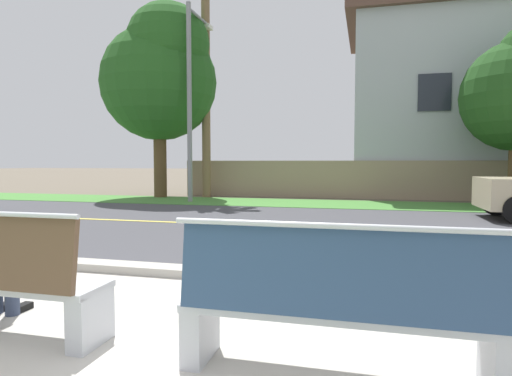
{
  "coord_description": "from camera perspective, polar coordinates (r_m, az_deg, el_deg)",
  "views": [
    {
      "loc": [
        1.51,
        -2.32,
        1.36
      ],
      "look_at": [
        0.06,
        3.38,
        1.0
      ],
      "focal_mm": 30.28,
      "sensor_mm": 36.0,
      "label": 1
    }
  ],
  "objects": [
    {
      "name": "bench_right",
      "position": [
        2.78,
        10.64,
        -15.38
      ],
      "size": [
        1.98,
        0.48,
        1.01
      ],
      "color": "silver",
      "rests_on": "ground_plane"
    },
    {
      "name": "sidewalk_pavement",
      "position": [
        3.39,
        -14.38,
        -20.16
      ],
      "size": [
        44.0,
        3.6,
        0.01
      ],
      "primitive_type": "cube",
      "color": "#B7B2A8",
      "rests_on": "ground_plane"
    },
    {
      "name": "street_asphalt",
      "position": [
        9.05,
        4.56,
        -5.13
      ],
      "size": [
        52.0,
        8.0,
        0.01
      ],
      "primitive_type": "cube",
      "color": "#424247",
      "rests_on": "ground_plane"
    },
    {
      "name": "streetlamp",
      "position": [
        15.09,
        -8.49,
        12.78
      ],
      "size": [
        0.24,
        2.1,
        6.61
      ],
      "color": "gray",
      "rests_on": "ground_plane"
    },
    {
      "name": "road_centre_line",
      "position": [
        9.05,
        4.56,
        -5.1
      ],
      "size": [
        48.0,
        0.14,
        0.01
      ],
      "primitive_type": "cube",
      "color": "#E0CC4C",
      "rests_on": "ground_plane"
    },
    {
      "name": "ground_plane",
      "position": [
        10.51,
        5.95,
        -3.95
      ],
      "size": [
        140.0,
        140.0,
        0.0
      ],
      "primitive_type": "plane",
      "color": "#665B4C"
    },
    {
      "name": "shade_tree_far_left",
      "position": [
        17.02,
        -12.4,
        14.53
      ],
      "size": [
        4.33,
        4.33,
        7.14
      ],
      "color": "brown",
      "rests_on": "ground_plane"
    },
    {
      "name": "garden_wall",
      "position": [
        16.38,
        12.55,
        1.1
      ],
      "size": [
        13.0,
        0.36,
        1.4
      ],
      "primitive_type": "cube",
      "color": "gray",
      "rests_on": "ground_plane"
    },
    {
      "name": "house_across_street",
      "position": [
        20.22,
        27.53,
        9.99
      ],
      "size": [
        10.68,
        6.91,
        7.48
      ],
      "color": "#A3ADB2",
      "rests_on": "ground_plane"
    },
    {
      "name": "far_verge_grass",
      "position": [
        14.07,
        8.08,
        -2.05
      ],
      "size": [
        48.0,
        2.8,
        0.02
      ],
      "primitive_type": "cube",
      "color": "#478438",
      "rests_on": "ground_plane"
    },
    {
      "name": "curb_edge",
      "position": [
        5.07,
        -3.55,
        -11.41
      ],
      "size": [
        44.0,
        0.3,
        0.11
      ],
      "primitive_type": "cube",
      "color": "#ADA89E",
      "rests_on": "ground_plane"
    }
  ]
}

